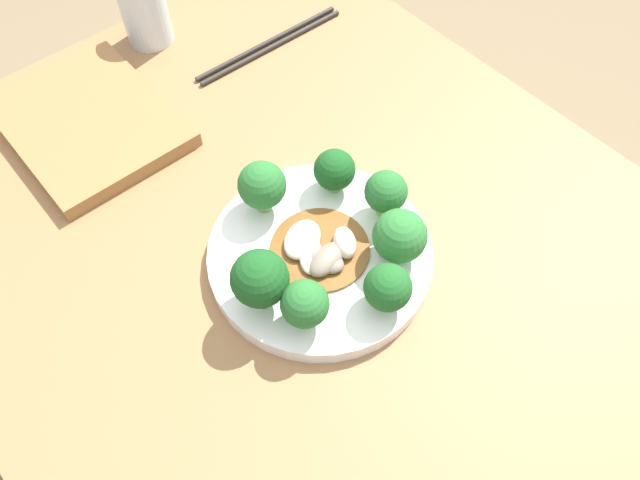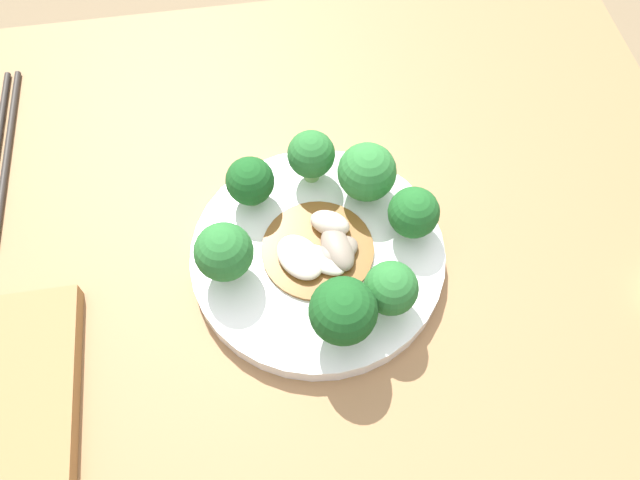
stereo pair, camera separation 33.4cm
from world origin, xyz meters
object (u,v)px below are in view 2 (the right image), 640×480
broccoli_south (313,155)px  broccoli_north (346,311)px  stirfry_center (324,248)px  chopsticks (4,155)px  broccoli_northwest (393,288)px  broccoli_west (417,216)px  broccoli_southeast (252,181)px  broccoli_east (226,252)px  plate (320,255)px  broccoli_southwest (369,172)px

broccoli_south → broccoli_north: (-0.00, 0.17, 0.01)m
stirfry_center → chopsticks: stirfry_center is taller
broccoli_south → chopsticks: 0.35m
broccoli_northwest → broccoli_west: bearing=-118.3°
broccoli_southeast → broccoli_east: bearing=68.7°
broccoli_north → broccoli_east: bearing=-38.4°
stirfry_center → broccoli_northwest: bearing=128.8°
broccoli_north → broccoli_east: broccoli_north is taller
plate → broccoli_east: broccoli_east is taller
plate → broccoli_north: broccoli_north is taller
plate → chopsticks: plate is taller
broccoli_north → broccoli_east: (0.10, -0.08, -0.01)m
broccoli_northwest → broccoli_south: 0.16m
broccoli_southwest → chopsticks: (0.38, -0.12, -0.05)m
broccoli_north → broccoli_east: size_ratio=1.12×
broccoli_east → stirfry_center: size_ratio=0.61×
stirfry_center → broccoli_north: bearing=93.6°
plate → broccoli_southwest: bearing=-134.1°
stirfry_center → broccoli_east: bearing=4.5°
broccoli_west → broccoli_south: (0.09, -0.08, 0.00)m
plate → stirfry_center: bearing=144.4°
broccoli_west → plate: bearing=3.1°
broccoli_west → broccoli_north: 0.12m
broccoli_southwest → broccoli_south: bearing=-29.4°
broccoli_southeast → stirfry_center: (-0.06, 0.07, -0.02)m
plate → broccoli_north: 0.10m
broccoli_west → broccoli_southwest: (0.04, -0.05, 0.00)m
chopsticks → plate: bearing=150.7°
broccoli_north → stirfry_center: bearing=-86.4°
broccoli_east → plate: bearing=-173.7°
plate → broccoli_southwest: 0.09m
broccoli_north → broccoli_east: 0.12m
broccoli_east → stirfry_center: broccoli_east is taller
broccoli_northwest → broccoli_north: broccoli_north is taller
broccoli_northwest → plate: bearing=-50.4°
plate → broccoli_west: 0.10m
broccoli_southwest → stirfry_center: 0.09m
broccoli_southwest → broccoli_east: 0.16m
broccoli_southwest → chopsticks: 0.40m
broccoli_southeast → broccoli_north: size_ratio=0.76×
broccoli_north → chopsticks: (0.33, -0.27, -0.06)m
broccoli_southwest → broccoli_north: bearing=71.2°
broccoli_east → stirfry_center: bearing=-175.5°
broccoli_west → stirfry_center: 0.09m
broccoli_northwest → broccoli_east: (0.14, -0.06, 0.00)m
broccoli_west → stirfry_center: broccoli_west is taller
broccoli_north → stirfry_center: size_ratio=0.68×
plate → broccoli_southwest: (-0.06, -0.06, 0.04)m
broccoli_west → broccoli_north: size_ratio=0.77×
broccoli_southwest → stirfry_center: (0.05, 0.06, -0.03)m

